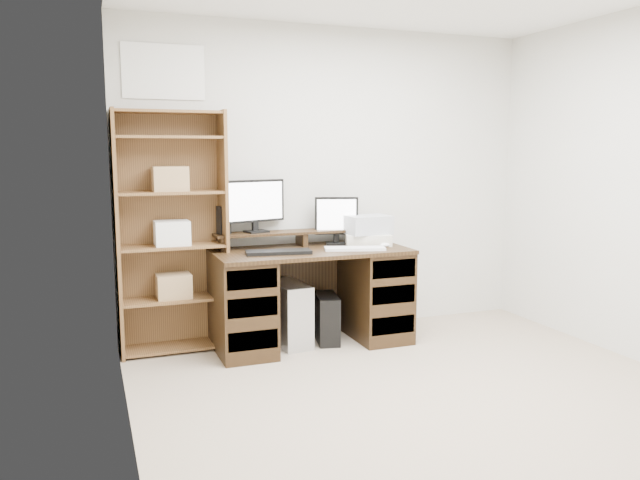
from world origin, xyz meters
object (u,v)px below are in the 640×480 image
desk (310,295)px  bookshelf (171,230)px  tower_black (327,318)px  tower_silver (289,313)px  monitor_wide (255,203)px  printer (368,239)px  monitor_small (336,219)px

desk → bookshelf: bearing=168.2°
tower_black → tower_silver: bearing=-176.3°
desk → monitor_wide: bearing=147.8°
bookshelf → tower_black: bearing=-10.5°
printer → bookshelf: bookshelf is taller
monitor_small → bookshelf: bearing=-164.1°
monitor_small → tower_black: monitor_small is taller
tower_black → bookshelf: size_ratio=0.22×
monitor_wide → tower_silver: (0.21, -0.19, -0.85)m
tower_black → bookshelf: bearing=-178.5°
desk → printer: size_ratio=4.18×
monitor_wide → tower_silver: 0.90m
tower_silver → tower_black: tower_silver is taller
desk → tower_silver: bearing=165.6°
desk → tower_silver: (-0.17, 0.04, -0.15)m
monitor_wide → printer: (0.88, -0.18, -0.30)m
desk → printer: 0.65m
desk → monitor_small: bearing=31.1°
monitor_wide → monitor_small: (0.66, -0.06, -0.14)m
desk → monitor_small: monitor_small is taller
printer → desk: bearing=-156.1°
printer → bookshelf: 1.54m
desk → bookshelf: 1.17m
desk → tower_black: 0.24m
monitor_wide → tower_black: monitor_wide is taller
monitor_wide → tower_silver: bearing=-58.8°
tower_silver → tower_black: bearing=-13.5°
monitor_small → desk: bearing=-131.3°
monitor_wide → bookshelf: 0.67m
monitor_wide → tower_black: bearing=-40.9°
monitor_small → tower_silver: 0.86m
monitor_small → tower_black: size_ratio=0.95×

